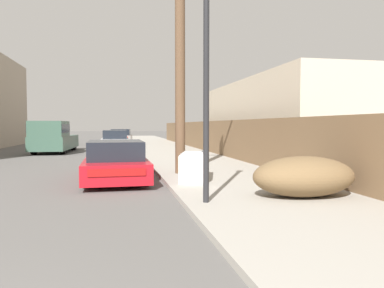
{
  "coord_description": "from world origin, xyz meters",
  "views": [
    {
      "loc": [
        1.89,
        -1.55,
        1.67
      ],
      "look_at": [
        4.21,
        9.94,
        1.08
      ],
      "focal_mm": 35.0,
      "sensor_mm": 36.0,
      "label": 1
    }
  ],
  "objects_px": {
    "car_parked_far": "(121,137)",
    "brush_pile": "(304,176)",
    "utility_pole": "(180,57)",
    "pickup_truck": "(53,137)",
    "parked_sports_car_red": "(116,162)",
    "car_parked_mid": "(115,141)",
    "discarded_fridge": "(194,166)",
    "street_lamp": "(206,67)"
  },
  "relations": [
    {
      "from": "car_parked_far",
      "to": "brush_pile",
      "type": "height_order",
      "value": "car_parked_far"
    },
    {
      "from": "parked_sports_car_red",
      "to": "pickup_truck",
      "type": "xyz_separation_m",
      "value": [
        -3.74,
        12.21,
        0.4
      ]
    },
    {
      "from": "car_parked_far",
      "to": "brush_pile",
      "type": "xyz_separation_m",
      "value": [
        3.59,
        -26.36,
        -0.07
      ]
    },
    {
      "from": "car_parked_mid",
      "to": "car_parked_far",
      "type": "distance_m",
      "value": 8.94
    },
    {
      "from": "car_parked_mid",
      "to": "brush_pile",
      "type": "distance_m",
      "value": 17.91
    },
    {
      "from": "car_parked_far",
      "to": "utility_pole",
      "type": "height_order",
      "value": "utility_pole"
    },
    {
      "from": "car_parked_mid",
      "to": "street_lamp",
      "type": "bearing_deg",
      "value": -83.84
    },
    {
      "from": "car_parked_far",
      "to": "discarded_fridge",
      "type": "bearing_deg",
      "value": -81.26
    },
    {
      "from": "brush_pile",
      "to": "utility_pole",
      "type": "bearing_deg",
      "value": 113.69
    },
    {
      "from": "discarded_fridge",
      "to": "utility_pole",
      "type": "bearing_deg",
      "value": 111.35
    },
    {
      "from": "parked_sports_car_red",
      "to": "car_parked_far",
      "type": "bearing_deg",
      "value": 87.85
    },
    {
      "from": "car_parked_mid",
      "to": "utility_pole",
      "type": "distance_m",
      "value": 13.52
    },
    {
      "from": "pickup_truck",
      "to": "utility_pole",
      "type": "distance_m",
      "value": 13.57
    },
    {
      "from": "car_parked_mid",
      "to": "brush_pile",
      "type": "bearing_deg",
      "value": -76.7
    },
    {
      "from": "discarded_fridge",
      "to": "car_parked_mid",
      "type": "xyz_separation_m",
      "value": [
        -2.28,
        14.47,
        0.14
      ]
    },
    {
      "from": "utility_pole",
      "to": "car_parked_far",
      "type": "bearing_deg",
      "value": 94.25
    },
    {
      "from": "car_parked_mid",
      "to": "parked_sports_car_red",
      "type": "bearing_deg",
      "value": -89.59
    },
    {
      "from": "brush_pile",
      "to": "pickup_truck",
      "type": "bearing_deg",
      "value": 115.31
    },
    {
      "from": "pickup_truck",
      "to": "utility_pole",
      "type": "bearing_deg",
      "value": 118.75
    },
    {
      "from": "car_parked_far",
      "to": "street_lamp",
      "type": "distance_m",
      "value": 26.65
    },
    {
      "from": "car_parked_mid",
      "to": "utility_pole",
      "type": "height_order",
      "value": "utility_pole"
    },
    {
      "from": "discarded_fridge",
      "to": "car_parked_mid",
      "type": "relative_size",
      "value": 0.41
    },
    {
      "from": "car_parked_mid",
      "to": "pickup_truck",
      "type": "xyz_separation_m",
      "value": [
        -3.68,
        -1.03,
        0.32
      ]
    },
    {
      "from": "street_lamp",
      "to": "brush_pile",
      "type": "xyz_separation_m",
      "value": [
        2.22,
        0.16,
        -2.26
      ]
    },
    {
      "from": "utility_pole",
      "to": "parked_sports_car_red",
      "type": "bearing_deg",
      "value": -172.34
    },
    {
      "from": "pickup_truck",
      "to": "brush_pile",
      "type": "bearing_deg",
      "value": 118.16
    },
    {
      "from": "discarded_fridge",
      "to": "pickup_truck",
      "type": "height_order",
      "value": "pickup_truck"
    },
    {
      "from": "car_parked_far",
      "to": "pickup_truck",
      "type": "xyz_separation_m",
      "value": [
        -4.17,
        -9.96,
        0.32
      ]
    },
    {
      "from": "street_lamp",
      "to": "brush_pile",
      "type": "distance_m",
      "value": 3.17
    },
    {
      "from": "parked_sports_car_red",
      "to": "utility_pole",
      "type": "xyz_separation_m",
      "value": [
        2.05,
        0.28,
        3.29
      ]
    },
    {
      "from": "car_parked_mid",
      "to": "brush_pile",
      "type": "relative_size",
      "value": 2.04
    },
    {
      "from": "utility_pole",
      "to": "street_lamp",
      "type": "relative_size",
      "value": 1.56
    },
    {
      "from": "brush_pile",
      "to": "car_parked_far",
      "type": "bearing_deg",
      "value": 97.76
    },
    {
      "from": "discarded_fridge",
      "to": "car_parked_far",
      "type": "height_order",
      "value": "car_parked_far"
    },
    {
      "from": "utility_pole",
      "to": "street_lamp",
      "type": "bearing_deg",
      "value": -93.17
    },
    {
      "from": "pickup_truck",
      "to": "street_lamp",
      "type": "distance_m",
      "value": 17.56
    },
    {
      "from": "street_lamp",
      "to": "pickup_truck",
      "type": "bearing_deg",
      "value": 108.49
    },
    {
      "from": "discarded_fridge",
      "to": "pickup_truck",
      "type": "distance_m",
      "value": 14.7
    },
    {
      "from": "car_parked_mid",
      "to": "utility_pole",
      "type": "relative_size",
      "value": 0.65
    },
    {
      "from": "discarded_fridge",
      "to": "pickup_truck",
      "type": "bearing_deg",
      "value": 129.29
    },
    {
      "from": "parked_sports_car_red",
      "to": "car_parked_far",
      "type": "height_order",
      "value": "car_parked_far"
    },
    {
      "from": "parked_sports_car_red",
      "to": "utility_pole",
      "type": "bearing_deg",
      "value": 6.61
    }
  ]
}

